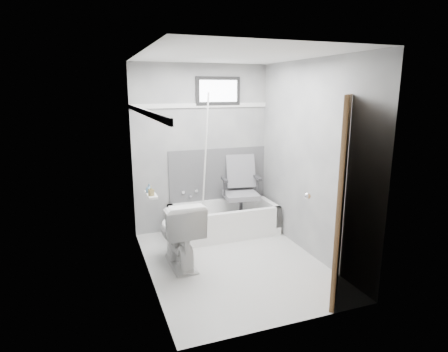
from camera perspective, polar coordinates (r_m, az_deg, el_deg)
name	(u,v)px	position (r m, az deg, el deg)	size (l,w,h in m)	color
floor	(234,263)	(4.64, 1.52, -13.06)	(2.60, 2.60, 0.00)	silver
ceiling	(235,55)	(4.18, 1.73, 17.96)	(2.60, 2.60, 0.00)	silver
wall_back	(202,149)	(5.46, -3.42, 4.17)	(2.00, 0.02, 2.40)	slate
wall_front	(293,195)	(3.11, 10.46, -2.88)	(2.00, 0.02, 2.40)	slate
wall_left	(146,172)	(4.00, -11.83, 0.61)	(0.02, 2.60, 2.40)	slate
wall_right	(310,160)	(4.71, 13.02, 2.41)	(0.02, 2.60, 2.40)	slate
bathtub	(224,220)	(5.43, -0.05, -6.66)	(1.50, 0.70, 0.42)	white
office_chair	(241,190)	(5.45, 2.62, -2.19)	(0.56, 0.56, 0.98)	slate
toilet	(179,233)	(4.47, -6.82, -8.57)	(0.46, 0.82, 0.81)	white
door	(384,205)	(3.76, 23.21, -4.13)	(0.78, 0.78, 2.00)	brown
window	(218,91)	(5.46, -0.92, 12.83)	(0.66, 0.04, 0.40)	black
backerboard	(218,174)	(5.60, -0.89, 0.25)	(1.50, 0.02, 0.78)	#4C4C4F
trim_back	(201,105)	(5.39, -3.47, 10.68)	(2.00, 0.02, 0.06)	white
trim_left	(144,112)	(3.92, -12.07, 9.52)	(0.02, 2.60, 0.06)	white
pole	(205,162)	(5.25, -2.89, 2.16)	(0.02, 0.02, 1.95)	white
shelf	(151,195)	(4.24, -11.04, -2.81)	(0.10, 0.32, 0.03)	white
soap_bottle_a	(151,191)	(4.15, -11.04, -2.24)	(0.05, 0.05, 0.11)	olive
soap_bottle_b	(149,188)	(4.28, -11.33, -1.85)	(0.08, 0.08, 0.11)	slate
faucet	(190,194)	(5.52, -5.23, -2.68)	(0.26, 0.10, 0.16)	silver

